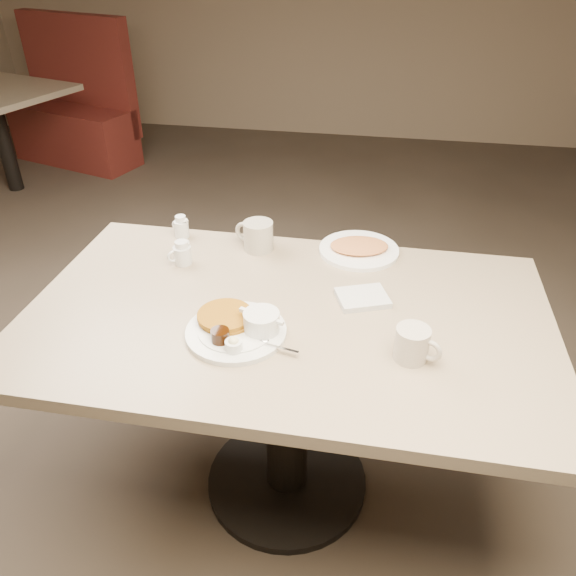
% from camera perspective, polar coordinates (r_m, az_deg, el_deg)
% --- Properties ---
extents(room, '(7.04, 8.04, 2.84)m').
position_cam_1_polar(room, '(1.34, -0.16, 20.78)').
color(room, '#4C3F33').
rests_on(room, ground).
extents(diner_table, '(1.50, 0.90, 0.75)m').
position_cam_1_polar(diner_table, '(1.71, -0.12, -7.11)').
color(diner_table, tan).
rests_on(diner_table, ground).
extents(main_plate, '(0.36, 0.35, 0.07)m').
position_cam_1_polar(main_plate, '(1.52, -4.97, -3.90)').
color(main_plate, white).
rests_on(main_plate, diner_table).
extents(coffee_mug_near, '(0.13, 0.12, 0.09)m').
position_cam_1_polar(coffee_mug_near, '(1.45, 12.58, -5.54)').
color(coffee_mug_near, beige).
rests_on(coffee_mug_near, diner_table).
extents(napkin, '(0.18, 0.16, 0.02)m').
position_cam_1_polar(napkin, '(1.67, 7.57, -1.00)').
color(napkin, silver).
rests_on(napkin, diner_table).
extents(coffee_mug_far, '(0.15, 0.13, 0.10)m').
position_cam_1_polar(coffee_mug_far, '(1.91, -3.13, 5.33)').
color(coffee_mug_far, '#B2AA99').
rests_on(coffee_mug_far, diner_table).
extents(creamer_left, '(0.08, 0.08, 0.08)m').
position_cam_1_polar(creamer_left, '(1.86, -10.71, 3.46)').
color(creamer_left, silver).
rests_on(creamer_left, diner_table).
extents(creamer_right, '(0.07, 0.06, 0.08)m').
position_cam_1_polar(creamer_right, '(2.02, -10.78, 6.08)').
color(creamer_right, silver).
rests_on(creamer_right, diner_table).
extents(hash_plate, '(0.32, 0.32, 0.04)m').
position_cam_1_polar(hash_plate, '(1.91, 7.22, 3.98)').
color(hash_plate, white).
rests_on(hash_plate, diner_table).
extents(booth_back_left, '(1.36, 1.48, 1.12)m').
position_cam_1_polar(booth_back_left, '(5.04, -21.42, 16.21)').
color(booth_back_left, maroon).
rests_on(booth_back_left, ground).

